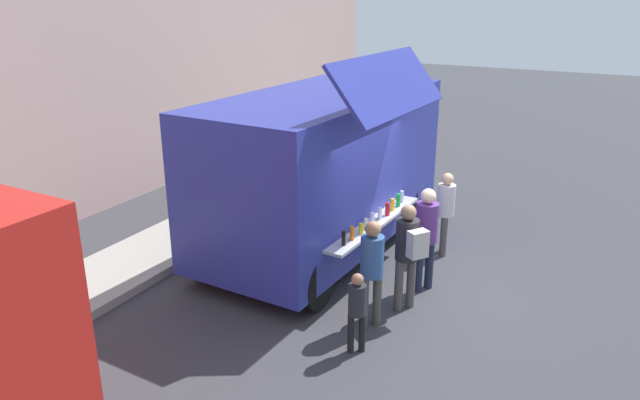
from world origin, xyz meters
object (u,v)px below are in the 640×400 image
customer_extra_browsing (446,206)px  child_near_queue (357,306)px  customer_rear_waiting (372,265)px  trash_bin (319,158)px  customer_front_ordering (425,231)px  food_truck_main (322,168)px  customer_mid_with_backpack (408,247)px

customer_extra_browsing → child_near_queue: (-3.71, 0.09, -0.24)m
customer_rear_waiting → customer_extra_browsing: 3.00m
trash_bin → customer_rear_waiting: (-6.42, -4.26, 0.53)m
customer_front_ordering → customer_rear_waiting: 1.47m
customer_rear_waiting → customer_extra_browsing: (2.99, -0.19, -0.04)m
food_truck_main → customer_rear_waiting: size_ratio=3.34×
trash_bin → customer_rear_waiting: size_ratio=0.56×
customer_mid_with_backpack → customer_rear_waiting: bearing=101.9°
child_near_queue → customer_rear_waiting: bearing=-27.6°
customer_front_ordering → customer_mid_with_backpack: bearing=117.9°
customer_extra_browsing → child_near_queue: size_ratio=1.34×
customer_mid_with_backpack → child_near_queue: size_ratio=1.45×
customer_rear_waiting → child_near_queue: bearing=135.7°
customer_mid_with_backpack → child_near_queue: 1.47m
food_truck_main → child_near_queue: food_truck_main is taller
customer_rear_waiting → customer_mid_with_backpack: bearing=-75.4°
trash_bin → child_near_queue: child_near_queue is taller
food_truck_main → customer_front_ordering: bearing=-104.7°
customer_mid_with_backpack → customer_rear_waiting: 0.76m
food_truck_main → customer_rear_waiting: 2.96m
customer_extra_browsing → child_near_queue: bearing=72.1°
food_truck_main → customer_front_ordering: (-0.71, -2.25, -0.57)m
child_near_queue → customer_mid_with_backpack: bearing=-43.5°
customer_rear_waiting → child_near_queue: 0.78m
customer_front_ordering → customer_extra_browsing: size_ratio=1.11×
trash_bin → child_near_queue: bearing=-148.6°
food_truck_main → customer_extra_browsing: (0.84, -2.13, -0.67)m
customer_mid_with_backpack → customer_rear_waiting: size_ratio=1.04×
customer_extra_browsing → child_near_queue: customer_extra_browsing is taller
trash_bin → customer_front_ordering: 6.79m
trash_bin → customer_extra_browsing: 5.64m
customer_front_ordering → customer_extra_browsing: bearing=-55.9°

